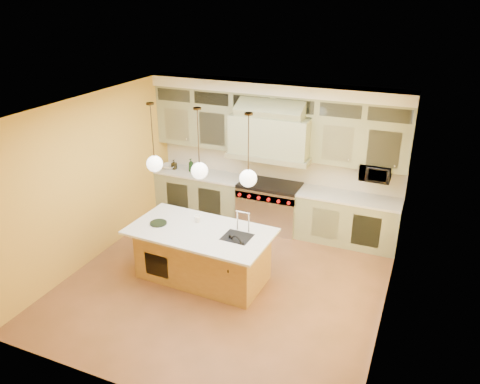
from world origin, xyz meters
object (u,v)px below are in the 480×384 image
at_px(kitchen_island, 203,253).
at_px(microwave, 375,172).
at_px(range, 269,205).
at_px(counter_stool, 231,264).

xyz_separation_m(kitchen_island, microwave, (2.34, 2.26, 0.98)).
xyz_separation_m(range, microwave, (1.95, 0.11, 0.96)).
bearing_deg(range, microwave, 3.12).
distance_m(kitchen_island, microwave, 3.40).
xyz_separation_m(range, kitchen_island, (-0.39, -2.16, -0.01)).
relative_size(range, counter_stool, 1.19).
distance_m(range, counter_stool, 2.43).
relative_size(range, microwave, 2.21).
relative_size(range, kitchen_island, 0.51).
bearing_deg(microwave, range, -176.88).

